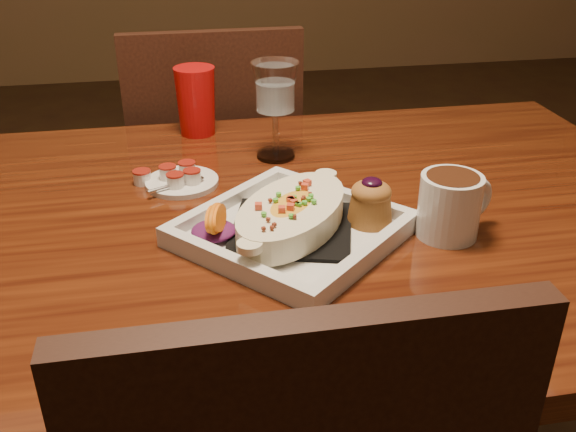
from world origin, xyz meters
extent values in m
cube|color=#60280D|center=(0.00, 0.00, 0.73)|extent=(1.50, 0.90, 0.04)
cylinder|color=black|center=(0.67, 0.37, 0.35)|extent=(0.07, 0.07, 0.71)
cube|color=black|center=(0.00, 0.70, 0.45)|extent=(0.42, 0.42, 0.04)
cylinder|color=black|center=(0.17, 0.87, 0.23)|extent=(0.04, 0.04, 0.45)
cylinder|color=black|center=(-0.17, 0.87, 0.23)|extent=(0.04, 0.04, 0.45)
cylinder|color=black|center=(0.17, 0.53, 0.23)|extent=(0.04, 0.04, 0.45)
cylinder|color=black|center=(-0.17, 0.53, 0.23)|extent=(0.04, 0.04, 0.45)
cube|color=black|center=(0.00, 0.51, 0.70)|extent=(0.40, 0.03, 0.46)
cube|color=silver|center=(0.06, -0.08, 0.76)|extent=(0.39, 0.39, 0.01)
cube|color=black|center=(0.06, -0.08, 0.77)|extent=(0.21, 0.21, 0.01)
ellipsoid|color=yellow|center=(0.06, -0.08, 0.79)|extent=(0.21, 0.23, 0.04)
ellipsoid|color=#5A144F|center=(-0.05, -0.08, 0.77)|extent=(0.07, 0.07, 0.02)
cone|color=#9B6327|center=(0.18, -0.08, 0.79)|extent=(0.07, 0.07, 0.05)
ellipsoid|color=#9B6327|center=(0.18, -0.08, 0.81)|extent=(0.06, 0.06, 0.03)
ellipsoid|color=black|center=(0.18, -0.08, 0.83)|extent=(0.03, 0.03, 0.01)
cylinder|color=silver|center=(0.29, -0.11, 0.80)|extent=(0.09, 0.09, 0.09)
cylinder|color=#32180D|center=(0.29, -0.11, 0.84)|extent=(0.08, 0.08, 0.02)
torus|color=silver|center=(0.34, -0.10, 0.80)|extent=(0.07, 0.04, 0.07)
cylinder|color=silver|center=(0.09, 0.23, 0.75)|extent=(0.07, 0.07, 0.01)
cylinder|color=silver|center=(0.09, 0.23, 0.80)|extent=(0.01, 0.01, 0.08)
cone|color=silver|center=(0.09, 0.23, 0.88)|extent=(0.09, 0.09, 0.09)
cylinder|color=silver|center=(-0.09, 0.13, 0.75)|extent=(0.13, 0.13, 0.01)
cylinder|color=white|center=(-0.11, 0.14, 0.77)|extent=(0.03, 0.03, 0.02)
cylinder|color=maroon|center=(-0.11, 0.14, 0.78)|extent=(0.03, 0.03, 0.00)
cylinder|color=white|center=(-0.08, 0.15, 0.77)|extent=(0.03, 0.03, 0.02)
cylinder|color=maroon|center=(-0.08, 0.15, 0.78)|extent=(0.03, 0.03, 0.00)
cylinder|color=white|center=(-0.07, 0.12, 0.77)|extent=(0.03, 0.03, 0.02)
cylinder|color=maroon|center=(-0.07, 0.12, 0.78)|extent=(0.03, 0.03, 0.00)
cylinder|color=white|center=(-0.10, 0.11, 0.77)|extent=(0.03, 0.03, 0.02)
cylinder|color=maroon|center=(-0.10, 0.11, 0.78)|extent=(0.03, 0.03, 0.00)
cylinder|color=white|center=(-0.15, 0.15, 0.76)|extent=(0.03, 0.03, 0.02)
cylinder|color=maroon|center=(-0.15, 0.15, 0.77)|extent=(0.03, 0.03, 0.00)
cone|color=red|center=(-0.05, 0.38, 0.82)|extent=(0.08, 0.08, 0.14)
camera|label=1|loc=(-0.09, -0.89, 1.22)|focal=40.00mm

